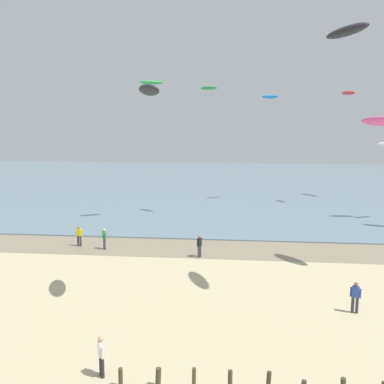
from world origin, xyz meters
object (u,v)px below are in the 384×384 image
at_px(kite_aloft_8, 383,121).
at_px(kite_aloft_11, 347,31).
at_px(kite_aloft_9, 151,82).
at_px(kite_aloft_10, 270,97).
at_px(kite_aloft_4, 209,88).
at_px(person_by_waterline, 79,235).
at_px(person_far_down_beach, 199,245).
at_px(kite_aloft_0, 149,90).
at_px(person_left_flank, 355,296).
at_px(kite_aloft_3, 348,93).
at_px(person_nearest_camera, 101,355).
at_px(person_right_flank, 104,238).

distance_m(kite_aloft_8, kite_aloft_11, 8.20).
relative_size(kite_aloft_9, kite_aloft_10, 0.97).
height_order(kite_aloft_4, kite_aloft_9, kite_aloft_9).
distance_m(person_by_waterline, kite_aloft_9, 16.45).
bearing_deg(person_far_down_beach, kite_aloft_4, 90.95).
height_order(kite_aloft_0, kite_aloft_9, kite_aloft_9).
height_order(person_far_down_beach, kite_aloft_11, kite_aloft_11).
relative_size(person_left_flank, kite_aloft_3, 0.81).
bearing_deg(person_nearest_camera, person_by_waterline, 112.93).
bearing_deg(kite_aloft_4, person_right_flank, -84.97).
xyz_separation_m(person_left_flank, kite_aloft_9, (-14.65, 19.71, 12.95)).
xyz_separation_m(kite_aloft_3, kite_aloft_8, (-3.41, -22.99, -3.31)).
bearing_deg(kite_aloft_11, kite_aloft_0, 77.02).
bearing_deg(person_by_waterline, kite_aloft_3, 37.46).
xyz_separation_m(kite_aloft_4, kite_aloft_10, (6.99, 9.22, -0.37)).
height_order(person_right_flank, kite_aloft_4, kite_aloft_4).
bearing_deg(kite_aloft_9, person_far_down_beach, -88.42).
bearing_deg(person_right_flank, kite_aloft_11, -27.33).
relative_size(kite_aloft_0, kite_aloft_10, 1.20).
height_order(person_by_waterline, kite_aloft_8, kite_aloft_8).
distance_m(kite_aloft_4, kite_aloft_11, 22.83).
bearing_deg(kite_aloft_10, kite_aloft_9, 14.36).
bearing_deg(person_far_down_beach, kite_aloft_8, -6.83).
bearing_deg(person_nearest_camera, kite_aloft_9, 96.44).
xyz_separation_m(person_nearest_camera, kite_aloft_10, (9.37, 39.07, 12.25)).
bearing_deg(person_nearest_camera, kite_aloft_10, 76.51).
relative_size(person_nearest_camera, kite_aloft_10, 0.71).
relative_size(kite_aloft_4, kite_aloft_8, 0.66).
height_order(kite_aloft_0, kite_aloft_10, kite_aloft_10).
relative_size(person_right_flank, person_far_down_beach, 1.00).
bearing_deg(kite_aloft_0, kite_aloft_9, -13.10).
distance_m(kite_aloft_9, kite_aloft_10, 17.53).
xyz_separation_m(kite_aloft_8, kite_aloft_11, (-3.95, -5.51, 4.61)).
height_order(kite_aloft_4, kite_aloft_8, kite_aloft_4).
height_order(person_left_flank, kite_aloft_3, kite_aloft_3).
bearing_deg(person_by_waterline, kite_aloft_11, -25.92).
bearing_deg(person_far_down_beach, kite_aloft_9, 117.03).
relative_size(person_by_waterline, kite_aloft_8, 0.53).
bearing_deg(kite_aloft_3, person_nearest_camera, -53.97).
relative_size(person_nearest_camera, kite_aloft_3, 0.81).
xyz_separation_m(person_nearest_camera, kite_aloft_8, (14.78, 14.18, 9.19)).
bearing_deg(person_far_down_beach, person_by_waterline, 169.27).
xyz_separation_m(person_by_waterline, kite_aloft_4, (9.81, 12.31, 12.62)).
relative_size(person_nearest_camera, person_far_down_beach, 1.00).
distance_m(kite_aloft_3, kite_aloft_9, 23.66).
bearing_deg(person_left_flank, kite_aloft_0, -179.83).
distance_m(person_by_waterline, person_far_down_beach, 10.22).
bearing_deg(person_by_waterline, person_right_flank, -15.37).
xyz_separation_m(person_by_waterline, kite_aloft_9, (4.41, 9.13, 12.95)).
height_order(person_right_flank, kite_aloft_11, kite_aloft_11).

